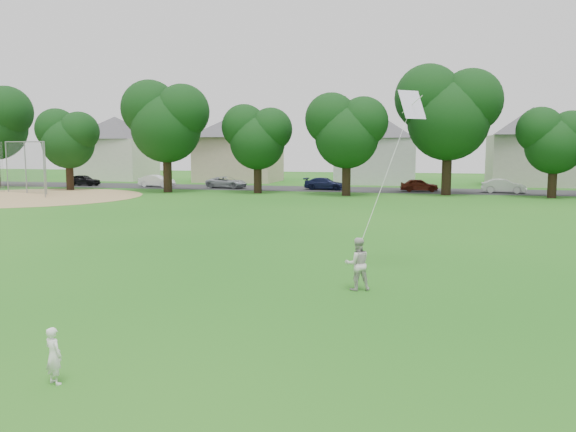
% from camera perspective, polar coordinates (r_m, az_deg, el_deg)
% --- Properties ---
extents(ground, '(160.00, 160.00, 0.00)m').
position_cam_1_polar(ground, '(12.70, -9.78, -11.22)').
color(ground, '#165A14').
rests_on(ground, ground).
extents(street, '(90.00, 7.00, 0.01)m').
position_cam_1_polar(street, '(53.44, 8.10, 2.66)').
color(street, '#2D2D30').
rests_on(street, ground).
extents(dirt_infield, '(18.00, 18.00, 0.02)m').
position_cam_1_polar(dirt_infield, '(49.90, -24.89, 1.79)').
color(dirt_infield, '#9E7F51').
rests_on(dirt_infield, ground).
extents(toddler, '(0.42, 0.34, 0.98)m').
position_cam_1_polar(toddler, '(10.41, -22.71, -12.95)').
color(toddler, white).
rests_on(toddler, ground).
extents(older_boy, '(0.87, 0.78, 1.48)m').
position_cam_1_polar(older_boy, '(15.71, 7.06, -4.85)').
color(older_boy, beige).
rests_on(older_boy, ground).
extents(kite, '(1.19, 1.88, 5.22)m').
position_cam_1_polar(kite, '(16.74, 9.96, 4.21)').
color(kite, white).
rests_on(kite, ground).
extents(baseball_backstop, '(9.74, 4.16, 4.46)m').
position_cam_1_polar(baseball_backstop, '(53.51, -25.54, 4.44)').
color(baseball_backstop, gray).
rests_on(baseball_backstop, ground).
extents(tree_row, '(83.89, 8.96, 11.11)m').
position_cam_1_polar(tree_row, '(47.48, 11.71, 9.93)').
color(tree_row, black).
rests_on(tree_row, ground).
extents(parked_cars, '(63.34, 2.37, 1.27)m').
position_cam_1_polar(parked_cars, '(52.23, 10.83, 3.16)').
color(parked_cars, black).
rests_on(parked_cars, ground).
extents(house_row, '(76.70, 13.43, 9.58)m').
position_cam_1_polar(house_row, '(63.22, 9.64, 7.53)').
color(house_row, silver).
rests_on(house_row, ground).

